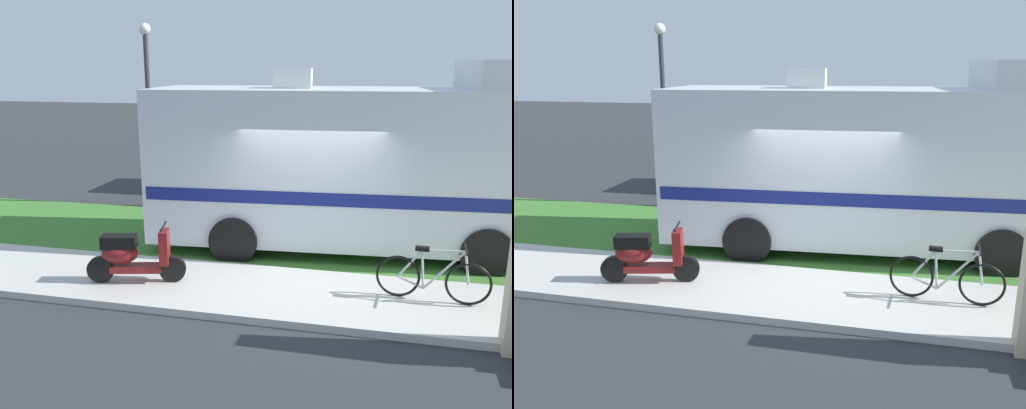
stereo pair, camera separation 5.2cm
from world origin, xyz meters
The scene contains 9 objects.
ground_plane centered at (0.00, 0.00, 0.00)m, with size 80.00×80.00×0.00m, color #2D3033.
sidewalk centered at (0.00, -1.20, 0.06)m, with size 24.00×2.00×0.12m.
grass_strip centered at (0.00, 1.50, 0.04)m, with size 24.00×3.40×0.08m.
motorhome_rv centered at (0.71, 1.38, 1.74)m, with size 7.71×2.91×3.66m.
scooter centered at (-2.69, -1.39, 0.58)m, with size 1.59×0.64×0.97m.
bicycle centered at (2.01, -1.04, 0.49)m, with size 1.66×0.52×0.88m.
pickup_truck_near centered at (-2.60, 6.02, 0.95)m, with size 5.33×2.26×1.78m.
pickup_truck_far centered at (4.82, 9.20, 0.96)m, with size 5.31×2.31×1.80m.
street_lamp_post centered at (-4.53, 3.60, 2.75)m, with size 0.28×0.28×4.56m.
Camera 2 is at (1.14, -8.79, 3.56)m, focal length 37.03 mm.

